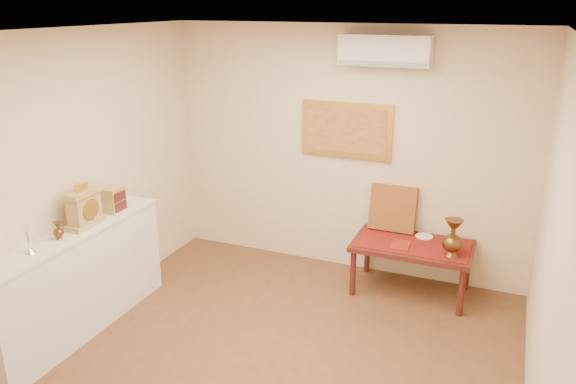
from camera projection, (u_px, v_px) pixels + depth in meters
The scene contains 18 objects.
floor at pixel (261, 376), 4.59m from camera, with size 4.50×4.50×0.00m, color brown.
ceiling at pixel (254, 34), 3.72m from camera, with size 4.50×4.50×0.00m, color silver.
wall_back at pixel (346, 152), 6.12m from camera, with size 4.00×0.02×2.70m, color beige.
wall_left at pixel (50, 190), 4.88m from camera, with size 0.02×4.50×2.70m, color beige.
wall_right at pixel (553, 270), 3.43m from camera, with size 0.02×4.50×2.70m, color beige.
candlestick at pixel (28, 241), 4.49m from camera, with size 0.10×0.10×0.21m, color silver, non-canonical shape.
brass_urn_small at pixel (58, 228), 4.76m from camera, with size 0.09×0.09×0.20m, color brown, non-canonical shape.
table_cloth at pixel (413, 243), 5.75m from camera, with size 1.14×0.59×0.01m, color maroon.
brass_urn_tall at pixel (453, 234), 5.40m from camera, with size 0.20×0.20×0.45m, color brown, non-canonical shape.
plate at pixel (424, 236), 5.90m from camera, with size 0.18×0.18×0.01m, color white.
menu at pixel (401, 245), 5.69m from camera, with size 0.18×0.25×0.01m, color maroon.
cushion at pixel (393, 208), 6.01m from camera, with size 0.49×0.10×0.49m, color #602013.
display_ledge at pixel (78, 282), 5.09m from camera, with size 0.37×2.02×0.98m.
mantel_clock at pixel (84, 208), 5.01m from camera, with size 0.17×0.36×0.41m.
wooden_chest at pixel (114, 199), 5.40m from camera, with size 0.16×0.21×0.24m.
low_table at pixel (412, 250), 5.77m from camera, with size 1.20×0.70×0.55m.
painting at pixel (346, 130), 6.02m from camera, with size 1.00×0.06×0.60m.
ac_unit at pixel (385, 51), 5.51m from camera, with size 0.90×0.25×0.30m.
Camera 1 is at (1.68, -3.48, 2.91)m, focal length 35.00 mm.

